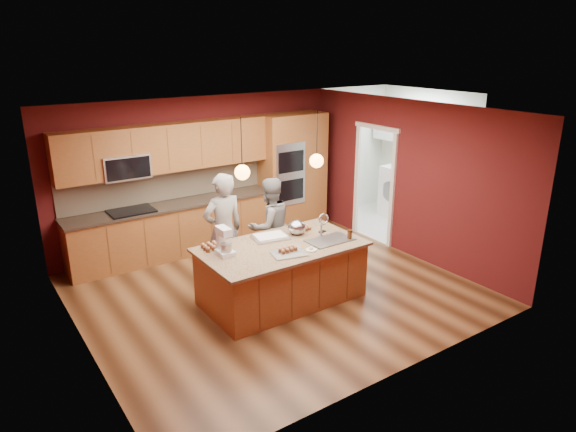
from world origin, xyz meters
TOP-DOWN VIEW (x-y plane):
  - floor at (0.00, 0.00)m, footprint 5.50×5.50m
  - ceiling at (0.00, 0.00)m, footprint 5.50×5.50m
  - wall_back at (0.00, 2.50)m, footprint 5.50×0.00m
  - wall_front at (0.00, -2.50)m, footprint 5.50×0.00m
  - wall_left at (-2.75, 0.00)m, footprint 0.00×5.00m
  - wall_right at (2.75, 0.00)m, footprint 0.00×5.00m
  - cabinet_run at (-0.68, 2.25)m, footprint 3.74×0.64m
  - oven_column at (1.85, 2.19)m, footprint 1.30×0.62m
  - doorway_trim at (2.73, 0.80)m, footprint 0.08×1.11m
  - laundry_room at (4.35, 1.20)m, footprint 2.60×2.70m
  - pendant_left at (-0.67, -0.28)m, footprint 0.20×0.20m
  - pendant_right at (0.53, -0.28)m, footprint 0.20×0.20m
  - island at (-0.05, -0.29)m, footprint 2.32×1.30m
  - person_left at (-0.52, 0.62)m, footprint 0.65×0.43m
  - person_right at (0.31, 0.62)m, footprint 0.79×0.62m
  - stand_mixer at (-0.88, -0.11)m, footprint 0.21×0.29m
  - sheet_cake at (-0.05, 0.04)m, footprint 0.57×0.46m
  - cooling_rack at (-0.16, -0.61)m, footprint 0.51×0.42m
  - mixing_bowl at (0.37, -0.04)m, footprint 0.27×0.27m
  - plate at (0.17, -0.67)m, footprint 0.16×0.16m
  - tumbler at (0.90, -0.63)m, footprint 0.07×0.07m
  - phone at (0.75, -0.18)m, footprint 0.12×0.07m
  - cupcakes_left at (-0.95, 0.17)m, footprint 0.25×0.25m
  - cupcakes_rack at (-0.13, -0.55)m, footprint 0.28×0.14m
  - cupcakes_right at (0.53, 0.11)m, footprint 0.29×0.29m
  - washer at (4.22, 0.91)m, footprint 0.72×0.73m
  - dryer at (4.21, 1.49)m, footprint 0.72×0.74m

SIDE VIEW (x-z plane):
  - floor at x=0.00m, z-range 0.00..0.00m
  - island at x=-0.05m, z-range -0.18..1.05m
  - washer at x=4.22m, z-range 0.00..0.90m
  - dryer at x=4.21m, z-range 0.00..1.09m
  - person_right at x=0.31m, z-range 0.00..1.59m
  - phone at x=0.75m, z-range 0.85..0.86m
  - plate at x=0.17m, z-range 0.85..0.87m
  - cooling_rack at x=-0.16m, z-range 0.85..0.87m
  - sheet_cake at x=-0.05m, z-range 0.85..0.90m
  - cupcakes_right at x=0.53m, z-range 0.85..0.92m
  - cupcakes_left at x=-0.95m, z-range 0.85..0.93m
  - person_left at x=-0.52m, z-range 0.00..1.79m
  - cupcakes_rack at x=-0.13m, z-range 0.87..0.93m
  - tumbler at x=0.90m, z-range 0.85..0.99m
  - mixing_bowl at x=0.37m, z-range 0.85..1.08m
  - cabinet_run at x=-0.68m, z-range -0.17..2.13m
  - stand_mixer at x=-0.88m, z-range 0.83..1.21m
  - doorway_trim at x=2.73m, z-range -0.05..2.15m
  - oven_column at x=1.85m, z-range 0.00..2.30m
  - wall_back at x=0.00m, z-range -1.40..4.10m
  - wall_front at x=0.00m, z-range -1.40..4.10m
  - wall_left at x=-2.75m, z-range -1.15..3.85m
  - wall_right at x=2.75m, z-range -1.15..3.85m
  - laundry_room at x=4.35m, z-range 0.60..3.30m
  - pendant_left at x=-0.67m, z-range 1.60..2.40m
  - pendant_right at x=0.53m, z-range 1.60..2.40m
  - ceiling at x=0.00m, z-range 2.70..2.70m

